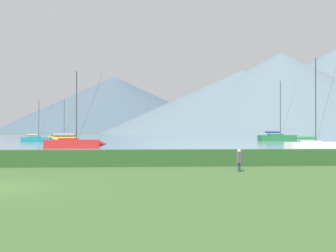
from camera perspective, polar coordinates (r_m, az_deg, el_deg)
The scene contains 11 objects.
harbor_water at distance 156.47m, azimuth -6.49°, elevation -1.34°, with size 320.00×246.00×0.00m, color slate.
hedge_line at distance 30.95m, azimuth -15.24°, elevation -3.75°, with size 80.00×1.20×1.05m, color #284C23.
sailboat_slip_1 at distance 107.49m, azimuth -12.50°, elevation -1.41°, with size 6.80×2.33×9.03m.
sailboat_slip_4 at distance 61.79m, azimuth -11.32°, elevation -2.00°, with size 8.09×3.07×9.80m.
sailboat_slip_5 at distance 103.70m, azimuth 12.99°, elevation -1.33°, with size 9.30×3.57×12.81m.
sailboat_slip_6 at distance 96.66m, azimuth -15.39°, elevation -1.52°, with size 6.51×1.94×8.09m.
sailboat_slip_7 at distance 56.91m, azimuth 16.87°, elevation -2.20°, with size 6.95×2.99×10.55m.
person_seated_viewer at distance 26.70m, azimuth 8.48°, elevation -3.94°, with size 0.36×0.55×1.25m.
distant_hill_west_ridge at distance 342.91m, azimuth 8.85°, elevation 2.88°, with size 200.62×200.62×45.00m, color slate.
distant_hill_central_peak at distance 350.49m, azimuth 13.35°, elevation 3.85°, with size 217.74×217.74×57.64m, color slate.
distant_hill_east_ridge at distance 426.94m, azimuth -6.40°, elevation 2.53°, with size 212.25×212.25×49.73m, color #425666.
Camera 1 is at (5.83, -19.35, 2.29)m, focal length 51.08 mm.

